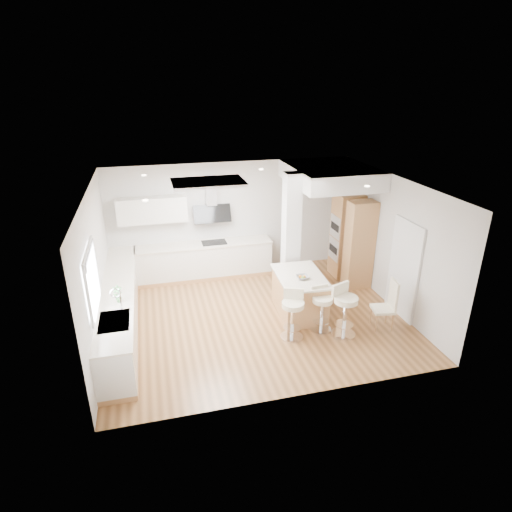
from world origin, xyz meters
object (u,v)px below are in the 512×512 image
object	(u,v)px
peninsula	(299,294)
dining_chair	(388,303)
bar_stool_b	(322,306)
bar_stool_a	(293,312)
bar_stool_c	(345,308)

from	to	relation	value
peninsula	dining_chair	world-z (taller)	dining_chair
bar_stool_b	bar_stool_a	bearing A→B (deg)	-176.40
bar_stool_a	dining_chair	size ratio (longest dim) A/B	0.94
bar_stool_a	bar_stool_b	bearing A→B (deg)	31.60
bar_stool_a	dining_chair	xyz separation A→B (m)	(1.93, -0.14, 0.00)
peninsula	bar_stool_a	distance (m)	0.97
bar_stool_a	bar_stool_c	world-z (taller)	bar_stool_c
bar_stool_a	bar_stool_b	world-z (taller)	bar_stool_a
peninsula	bar_stool_a	xyz separation A→B (m)	(-0.45, -0.86, 0.11)
bar_stool_c	bar_stool_b	bearing A→B (deg)	121.44
bar_stool_b	peninsula	bearing A→B (deg)	97.50
bar_stool_b	bar_stool_c	size ratio (longest dim) A/B	0.88
peninsula	bar_stool_c	bearing A→B (deg)	-58.84
peninsula	dining_chair	distance (m)	1.79
dining_chair	peninsula	bearing A→B (deg)	155.69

